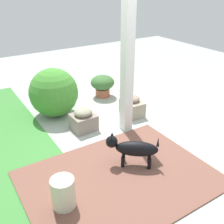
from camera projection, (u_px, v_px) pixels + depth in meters
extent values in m
plane|color=#A6ACA5|center=(121.00, 136.00, 4.46)|extent=(12.00, 12.00, 0.00)
cube|color=brown|center=(120.00, 178.00, 3.52)|extent=(1.80, 2.40, 0.02)
cube|color=white|center=(127.00, 68.00, 4.20)|extent=(0.16, 0.16, 2.18)
cube|color=tan|center=(132.00, 108.00, 5.08)|extent=(0.46, 0.35, 0.28)
ellipsoid|color=gray|center=(132.00, 99.00, 4.99)|extent=(0.27, 0.27, 0.12)
cube|color=gray|center=(84.00, 122.00, 4.60)|extent=(0.38, 0.40, 0.27)
ellipsoid|color=gray|center=(83.00, 112.00, 4.51)|extent=(0.30, 0.30, 0.14)
sphere|color=#428C31|center=(54.00, 93.00, 4.96)|extent=(0.90, 0.90, 0.90)
cylinder|color=#C66642|center=(127.00, 96.00, 5.68)|extent=(0.24, 0.24, 0.22)
cylinder|color=#588E45|center=(127.00, 82.00, 5.55)|extent=(0.13, 0.13, 0.37)
cylinder|color=#A85A3F|center=(103.00, 92.00, 5.90)|extent=(0.30, 0.30, 0.18)
ellipsoid|color=#3C6933|center=(102.00, 82.00, 5.80)|extent=(0.51, 0.51, 0.30)
ellipsoid|color=black|center=(137.00, 149.00, 3.64)|extent=(0.52, 0.57, 0.21)
sphere|color=black|center=(112.00, 142.00, 3.64)|extent=(0.16, 0.16, 0.16)
cone|color=black|center=(111.00, 138.00, 3.56)|extent=(0.05, 0.05, 0.07)
cone|color=black|center=(112.00, 134.00, 3.64)|extent=(0.05, 0.05, 0.07)
cylinder|color=black|center=(123.00, 162.00, 3.69)|extent=(0.05, 0.05, 0.17)
cylinder|color=black|center=(124.00, 157.00, 3.81)|extent=(0.05, 0.05, 0.17)
cylinder|color=black|center=(149.00, 164.00, 3.65)|extent=(0.05, 0.05, 0.17)
cylinder|color=black|center=(149.00, 158.00, 3.77)|extent=(0.05, 0.05, 0.17)
cone|color=black|center=(158.00, 142.00, 3.56)|extent=(0.04, 0.04, 0.14)
cylinder|color=beige|center=(63.00, 193.00, 3.02)|extent=(0.27, 0.27, 0.39)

